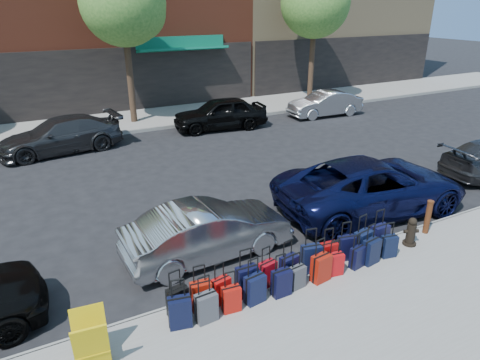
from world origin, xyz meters
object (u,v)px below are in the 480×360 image
fire_hydrant (411,232)px  bollard (428,216)px  display_rack (91,342)px  car_far_3 (325,104)px  tree_right (317,5)px  suitcase_front_5 (289,268)px  car_near_1 (208,231)px  tree_center (126,5)px  car_far_1 (60,135)px  car_near_2 (372,186)px  car_far_2 (220,113)px

fire_hydrant → bollard: bollard is taller
display_rack → car_far_3: car_far_3 is taller
tree_right → suitcase_front_5: tree_right is taller
car_near_1 → car_far_3: 14.39m
tree_center → suitcase_front_5: size_ratio=7.77×
tree_center → car_near_1: size_ratio=1.84×
car_far_1 → car_far_3: bearing=82.3°
tree_center → car_far_3: tree_center is taller
tree_right → fire_hydrant: 17.17m
tree_right → fire_hydrant: (-7.80, -14.48, -4.93)m
tree_center → car_far_3: size_ratio=1.86×
tree_center → car_near_1: bearing=-97.7°
car_near_2 → car_far_2: car_near_2 is taller
tree_right → bollard: tree_right is taller
suitcase_front_5 → display_rack: size_ratio=0.98×
display_rack → tree_center: bearing=78.2°
suitcase_front_5 → car_near_1: size_ratio=0.24×
fire_hydrant → car_near_2: 2.17m
tree_center → car_far_3: 10.73m
tree_right → display_rack: (-15.20, -14.77, -4.79)m
car_far_1 → car_far_3: size_ratio=1.20×
fire_hydrant → car_near_1: (-4.38, 2.02, 0.17)m
bollard → car_near_1: car_near_1 is taller
display_rack → car_far_1: (0.92, 11.99, 0.06)m
car_far_2 → suitcase_front_5: bearing=-11.6°
car_far_1 → car_far_3: (12.92, -0.18, -0.04)m
bollard → car_far_1: size_ratio=0.19×
car_near_2 → bollard: bearing=-169.7°
car_near_2 → suitcase_front_5: bearing=120.8°
car_near_1 → car_far_3: car_near_1 is taller
tree_right → car_far_3: tree_right is taller
fire_hydrant → display_rack: (-7.40, -0.30, 0.14)m
car_far_1 → car_far_3: 12.93m
bollard → car_far_3: size_ratio=0.23×
suitcase_front_5 → car_far_1: car_far_1 is taller
suitcase_front_5 → car_near_2: car_near_2 is taller
suitcase_front_5 → car_far_2: size_ratio=0.22×
car_far_1 → car_far_2: car_far_2 is taller
tree_right → car_far_1: tree_right is taller
suitcase_front_5 → display_rack: bearing=175.7°
suitcase_front_5 → car_far_2: (3.92, 11.65, 0.30)m
tree_right → display_rack: bearing=-135.8°
display_rack → car_far_1: car_far_1 is taller
suitcase_front_5 → tree_center: bearing=76.7°
car_far_2 → car_near_2: bearing=7.7°
fire_hydrant → display_rack: 7.41m
car_near_2 → car_far_3: car_near_2 is taller
fire_hydrant → car_far_1: car_far_1 is taller
tree_center → car_far_1: (-3.78, -2.79, -4.73)m
car_far_3 → display_rack: bearing=-45.7°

